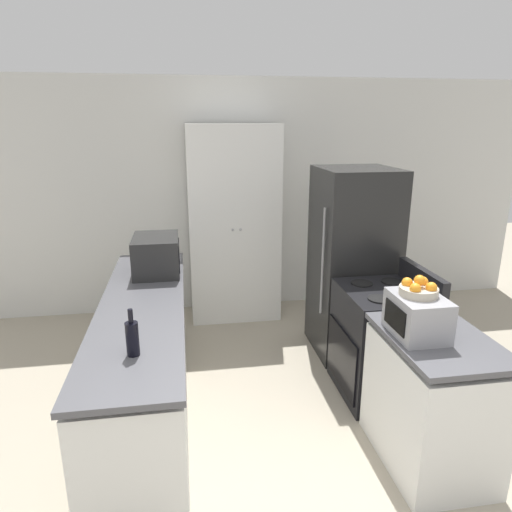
# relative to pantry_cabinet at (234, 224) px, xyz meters

# --- Properties ---
(wall_back) EXTENTS (7.00, 0.06, 2.60)m
(wall_back) POSITION_rel_pantry_cabinet_xyz_m (0.05, 0.31, 0.24)
(wall_back) COLOR silver
(wall_back) RESTS_ON ground_plane
(counter_left) EXTENTS (0.60, 2.53, 0.88)m
(counter_left) POSITION_rel_pantry_cabinet_xyz_m (-0.86, -1.70, -0.63)
(counter_left) COLOR silver
(counter_left) RESTS_ON ground_plane
(counter_right) EXTENTS (0.60, 0.84, 0.88)m
(counter_right) POSITION_rel_pantry_cabinet_xyz_m (0.96, -2.55, -0.63)
(counter_right) COLOR silver
(counter_right) RESTS_ON ground_plane
(pantry_cabinet) EXTENTS (0.97, 0.55, 2.11)m
(pantry_cabinet) POSITION_rel_pantry_cabinet_xyz_m (0.00, 0.00, 0.00)
(pantry_cabinet) COLOR white
(pantry_cabinet) RESTS_ON ground_plane
(stove) EXTENTS (0.66, 0.71, 1.04)m
(stove) POSITION_rel_pantry_cabinet_xyz_m (0.98, -1.75, -0.61)
(stove) COLOR black
(stove) RESTS_ON ground_plane
(refrigerator) EXTENTS (0.69, 0.73, 1.74)m
(refrigerator) POSITION_rel_pantry_cabinet_xyz_m (0.99, -0.99, -0.19)
(refrigerator) COLOR black
(refrigerator) RESTS_ON ground_plane
(microwave) EXTENTS (0.39, 0.50, 0.32)m
(microwave) POSITION_rel_pantry_cabinet_xyz_m (-0.78, -1.03, -0.02)
(microwave) COLOR black
(microwave) RESTS_ON counter_left
(wine_bottle) EXTENTS (0.07, 0.07, 0.27)m
(wine_bottle) POSITION_rel_pantry_cabinet_xyz_m (-0.85, -2.48, -0.07)
(wine_bottle) COLOR black
(wine_bottle) RESTS_ON counter_left
(toaster_oven) EXTENTS (0.29, 0.37, 0.25)m
(toaster_oven) POSITION_rel_pantry_cabinet_xyz_m (0.83, -2.50, -0.05)
(toaster_oven) COLOR #939399
(toaster_oven) RESTS_ON counter_right
(fruit_bowl) EXTENTS (0.23, 0.23, 0.13)m
(fruit_bowl) POSITION_rel_pantry_cabinet_xyz_m (0.83, -2.48, 0.12)
(fruit_bowl) COLOR #B2A893
(fruit_bowl) RESTS_ON toaster_oven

